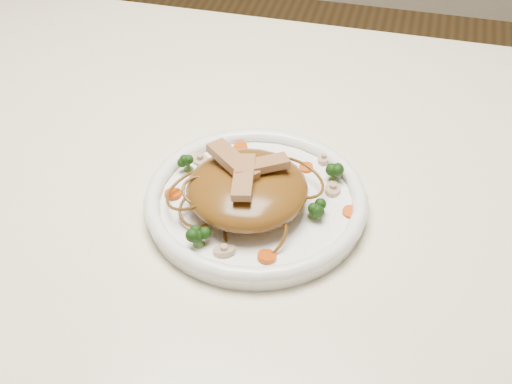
# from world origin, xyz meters

# --- Properties ---
(table) EXTENTS (1.20, 0.80, 0.75)m
(table) POSITION_xyz_m (0.00, 0.00, 0.65)
(table) COLOR white
(table) RESTS_ON ground
(plate) EXTENTS (0.35, 0.35, 0.02)m
(plate) POSITION_xyz_m (0.08, -0.09, 0.76)
(plate) COLOR white
(plate) RESTS_ON table
(noodle_mound) EXTENTS (0.19, 0.19, 0.05)m
(noodle_mound) POSITION_xyz_m (0.07, -0.10, 0.79)
(noodle_mound) COLOR brown
(noodle_mound) RESTS_ON plate
(chicken_a) EXTENTS (0.07, 0.06, 0.01)m
(chicken_a) POSITION_xyz_m (0.08, -0.10, 0.82)
(chicken_a) COLOR #B17D53
(chicken_a) RESTS_ON noodle_mound
(chicken_b) EXTENTS (0.07, 0.06, 0.01)m
(chicken_b) POSITION_xyz_m (0.05, -0.10, 0.83)
(chicken_b) COLOR #B17D53
(chicken_b) RESTS_ON noodle_mound
(chicken_c) EXTENTS (0.03, 0.07, 0.01)m
(chicken_c) POSITION_xyz_m (0.07, -0.12, 0.83)
(chicken_c) COLOR #B17D53
(chicken_c) RESTS_ON noodle_mound
(broccoli_0) EXTENTS (0.03, 0.03, 0.03)m
(broccoli_0) POSITION_xyz_m (0.16, -0.03, 0.78)
(broccoli_0) COLOR #11330A
(broccoli_0) RESTS_ON plate
(broccoli_1) EXTENTS (0.03, 0.03, 0.03)m
(broccoli_1) POSITION_xyz_m (-0.02, -0.06, 0.78)
(broccoli_1) COLOR #11330A
(broccoli_1) RESTS_ON plate
(broccoli_2) EXTENTS (0.04, 0.04, 0.03)m
(broccoli_2) POSITION_xyz_m (0.03, -0.18, 0.78)
(broccoli_2) COLOR #11330A
(broccoli_2) RESTS_ON plate
(broccoli_3) EXTENTS (0.03, 0.03, 0.03)m
(broccoli_3) POSITION_xyz_m (0.15, -0.10, 0.78)
(broccoli_3) COLOR #11330A
(broccoli_3) RESTS_ON plate
(carrot_0) EXTENTS (0.02, 0.02, 0.00)m
(carrot_0) POSITION_xyz_m (0.13, -0.02, 0.77)
(carrot_0) COLOR #CE4207
(carrot_0) RESTS_ON plate
(carrot_1) EXTENTS (0.03, 0.03, 0.00)m
(carrot_1) POSITION_xyz_m (-0.03, -0.11, 0.77)
(carrot_1) COLOR #CE4207
(carrot_1) RESTS_ON plate
(carrot_2) EXTENTS (0.03, 0.03, 0.00)m
(carrot_2) POSITION_xyz_m (0.19, -0.09, 0.77)
(carrot_2) COLOR #CE4207
(carrot_2) RESTS_ON plate
(carrot_3) EXTENTS (0.02, 0.02, 0.00)m
(carrot_3) POSITION_xyz_m (0.03, 0.00, 0.77)
(carrot_3) COLOR #CE4207
(carrot_3) RESTS_ON plate
(carrot_4) EXTENTS (0.03, 0.03, 0.00)m
(carrot_4) POSITION_xyz_m (0.11, -0.18, 0.77)
(carrot_4) COLOR #CE4207
(carrot_4) RESTS_ON plate
(mushroom_0) EXTENTS (0.03, 0.03, 0.01)m
(mushroom_0) POSITION_xyz_m (0.06, -0.19, 0.77)
(mushroom_0) COLOR beige
(mushroom_0) RESTS_ON plate
(mushroom_1) EXTENTS (0.03, 0.03, 0.01)m
(mushroom_1) POSITION_xyz_m (0.17, -0.05, 0.77)
(mushroom_1) COLOR beige
(mushroom_1) RESTS_ON plate
(mushroom_2) EXTENTS (0.04, 0.04, 0.01)m
(mushroom_2) POSITION_xyz_m (-0.01, -0.04, 0.77)
(mushroom_2) COLOR beige
(mushroom_2) RESTS_ON plate
(mushroom_3) EXTENTS (0.02, 0.02, 0.01)m
(mushroom_3) POSITION_xyz_m (0.14, 0.00, 0.77)
(mushroom_3) COLOR beige
(mushroom_3) RESTS_ON plate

